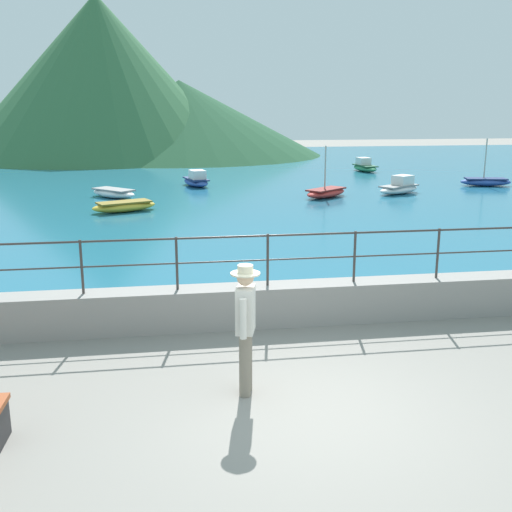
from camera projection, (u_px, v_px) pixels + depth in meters
name	position (u px, v px, depth m)	size (l,w,h in m)	color
ground_plane	(312.00, 412.00, 7.54)	(120.00, 120.00, 0.00)	gray
promenade_wall	(267.00, 305.00, 10.52)	(20.00, 0.56, 0.70)	gray
railing	(268.00, 250.00, 10.29)	(18.44, 0.04, 0.90)	#383330
lake_water	(194.00, 177.00, 32.31)	(64.00, 44.32, 0.06)	#236B89
hill_main	(100.00, 77.00, 44.01)	(20.74, 20.74, 11.39)	#33663D
hill_secondary	(180.00, 118.00, 45.95)	(21.54, 21.54, 5.55)	#1E4C2D
person_walking	(246.00, 323.00, 7.82)	(0.38, 0.55, 1.75)	slate
boat_0	(400.00, 187.00, 25.85)	(2.43, 1.99, 0.76)	white
boat_1	(114.00, 193.00, 24.72)	(2.24, 2.28, 0.36)	white
boat_2	(365.00, 167.00, 34.65)	(1.16, 2.39, 0.76)	#338C59
boat_3	(486.00, 181.00, 28.36)	(2.45, 1.40, 2.18)	#2D4C9E
boat_4	(196.00, 180.00, 28.23)	(1.41, 2.45, 0.76)	#2D4C9E
boat_5	(326.00, 192.00, 24.81)	(2.34, 2.17, 2.09)	red
boat_6	(124.00, 206.00, 21.47)	(2.47, 1.73, 0.36)	gold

